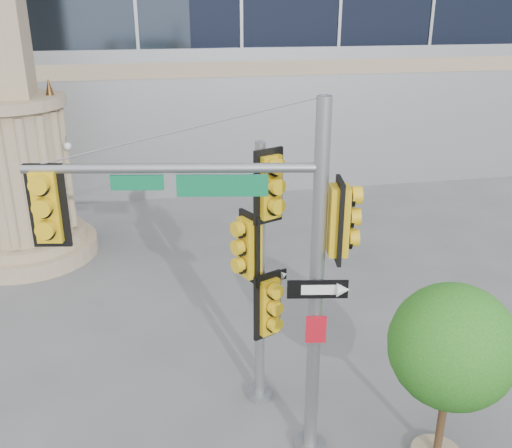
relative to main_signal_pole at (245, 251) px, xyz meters
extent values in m
plane|color=#545456|center=(0.61, 0.93, -3.99)|extent=(120.00, 120.00, 0.00)
cylinder|color=gray|center=(-5.39, 9.93, -3.74)|extent=(4.40, 4.40, 0.50)
cylinder|color=gray|center=(-5.39, 9.93, -3.34)|extent=(3.80, 3.80, 0.30)
cylinder|color=gray|center=(-5.39, 9.93, -1.19)|extent=(3.00, 3.00, 4.00)
cylinder|color=gray|center=(-5.39, 9.93, 0.96)|extent=(3.50, 3.50, 0.30)
cone|color=#472D14|center=(-4.09, 9.93, 1.36)|extent=(0.24, 0.24, 0.50)
cylinder|color=slate|center=(1.14, -0.21, -3.92)|extent=(0.60, 0.60, 0.13)
cylinder|color=slate|center=(1.14, -0.21, -0.77)|extent=(0.24, 0.24, 6.44)
cylinder|color=slate|center=(-1.07, 0.20, 1.38)|extent=(4.46, 0.97, 0.15)
cube|color=#0C6A3F|center=(-0.34, 0.04, 1.11)|extent=(1.38, 0.30, 0.34)
cube|color=gold|center=(-2.97, 0.55, 0.79)|extent=(0.63, 0.40, 1.34)
cube|color=gold|center=(1.44, -0.26, 0.52)|extent=(0.40, 0.63, 1.34)
cube|color=black|center=(1.12, -0.36, -0.61)|extent=(0.98, 0.21, 0.32)
cube|color=red|center=(1.12, -0.36, -1.36)|extent=(0.34, 0.09, 0.49)
cylinder|color=slate|center=(0.54, 1.41, -3.92)|extent=(0.52, 0.52, 0.13)
cylinder|color=slate|center=(0.54, 1.41, -1.28)|extent=(0.20, 0.20, 5.42)
cube|color=gold|center=(0.63, 1.19, 0.68)|extent=(0.67, 0.52, 1.36)
cube|color=gold|center=(0.32, 1.31, -0.52)|extent=(0.52, 0.67, 1.36)
cube|color=gold|center=(0.63, 1.19, -1.71)|extent=(0.67, 0.52, 1.36)
cube|color=black|center=(0.77, 1.37, -1.22)|extent=(0.63, 0.30, 0.22)
cylinder|color=#382314|center=(3.34, -0.87, -3.07)|extent=(0.14, 0.14, 1.84)
sphere|color=#1A5E15|center=(3.34, -0.87, -1.64)|extent=(2.14, 2.14, 2.14)
sphere|color=#1A5E15|center=(3.80, -0.61, -1.95)|extent=(1.33, 1.33, 1.33)
sphere|color=#1A5E15|center=(2.98, -1.12, -1.90)|extent=(1.12, 1.12, 1.12)
camera|label=1|loc=(-1.47, -8.16, 3.71)|focal=40.00mm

